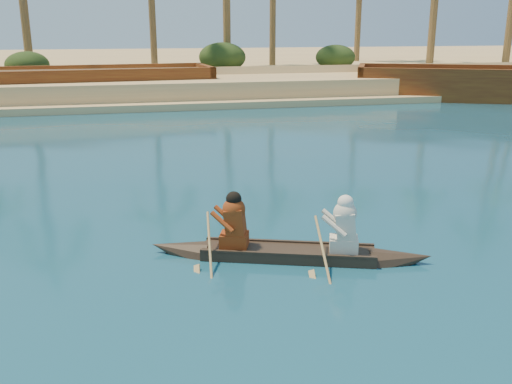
{
  "coord_description": "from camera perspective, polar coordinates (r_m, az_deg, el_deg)",
  "views": [
    {
      "loc": [
        4.97,
        -7.02,
        4.14
      ],
      "look_at": [
        7.44,
        3.46,
        1.01
      ],
      "focal_mm": 40.0,
      "sensor_mm": 36.0,
      "label": 1
    }
  ],
  "objects": [
    {
      "name": "barge_right",
      "position": [
        36.54,
        20.79,
        9.9
      ],
      "size": [
        13.91,
        9.62,
        2.21
      ],
      "rotation": [
        0.0,
        0.0,
        -0.44
      ],
      "color": "brown",
      "rests_on": "ground"
    },
    {
      "name": "barge_mid",
      "position": [
        34.23,
        -16.28,
        9.98
      ],
      "size": [
        14.0,
        5.51,
        2.29
      ],
      "rotation": [
        0.0,
        0.0,
        0.07
      ],
      "color": "brown",
      "rests_on": "ground"
    },
    {
      "name": "sandy_embankment",
      "position": [
        54.26,
        -18.89,
        11.55
      ],
      "size": [
        150.0,
        51.0,
        1.5
      ],
      "color": "#D8B779",
      "rests_on": "ground"
    },
    {
      "name": "shrub_cluster",
      "position": [
        38.95,
        -20.94,
        10.84
      ],
      "size": [
        100.0,
        6.0,
        2.4
      ],
      "primitive_type": null,
      "color": "#203413",
      "rests_on": "ground"
    },
    {
      "name": "canoe",
      "position": [
        10.58,
        3.25,
        -5.21
      ],
      "size": [
        5.14,
        2.41,
        1.44
      ],
      "rotation": [
        0.0,
        0.0,
        -0.34
      ],
      "color": "#30221A",
      "rests_on": "ground"
    }
  ]
}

